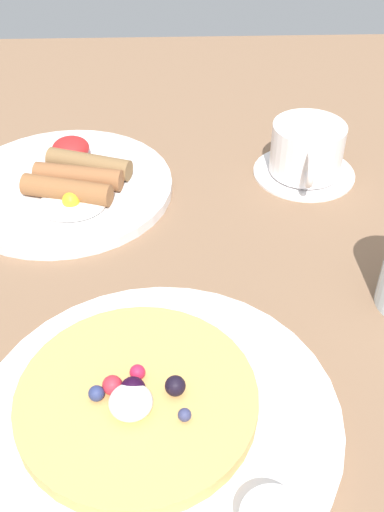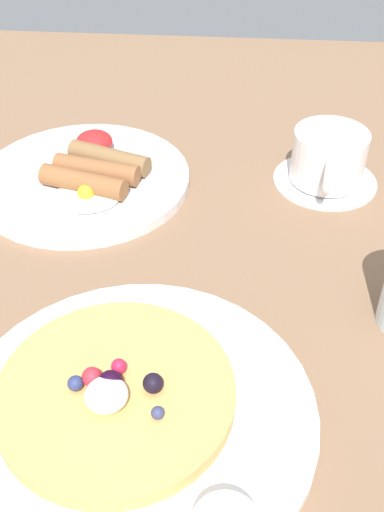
% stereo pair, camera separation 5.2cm
% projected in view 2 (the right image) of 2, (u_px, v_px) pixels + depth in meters
% --- Properties ---
extents(ground_plane, '(1.72, 1.32, 0.03)m').
position_uv_depth(ground_plane, '(153.00, 292.00, 0.62)').
color(ground_plane, brown).
extents(pancake_plate, '(0.29, 0.29, 0.01)m').
position_uv_depth(pancake_plate, '(135.00, 413.00, 0.48)').
color(pancake_plate, white).
rests_on(pancake_plate, ground_plane).
extents(pancake_with_berries, '(0.19, 0.19, 0.03)m').
position_uv_depth(pancake_with_berries, '(116.00, 392.00, 0.48)').
color(pancake_with_berries, tan).
rests_on(pancake_with_berries, pancake_plate).
extents(breakfast_plate, '(0.26, 0.26, 0.01)m').
position_uv_depth(breakfast_plate, '(84.00, 180.00, 0.74)').
color(breakfast_plate, white).
rests_on(breakfast_plate, ground_plane).
extents(fried_breakfast, '(0.13, 0.16, 0.03)m').
position_uv_depth(fried_breakfast, '(95.00, 168.00, 0.73)').
color(fried_breakfast, brown).
rests_on(fried_breakfast, breakfast_plate).
extents(coffee_saucer, '(0.13, 0.13, 0.01)m').
position_uv_depth(coffee_saucer, '(325.00, 180.00, 0.75)').
color(coffee_saucer, white).
rests_on(coffee_saucer, ground_plane).
extents(coffee_cup, '(0.09, 0.12, 0.06)m').
position_uv_depth(coffee_cup, '(329.00, 156.00, 0.72)').
color(coffee_cup, white).
rests_on(coffee_cup, coffee_saucer).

